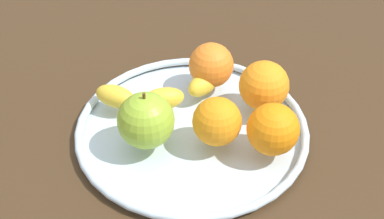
# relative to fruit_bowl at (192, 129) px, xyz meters

# --- Properties ---
(ground_plane) EXTENTS (1.68, 1.68, 0.04)m
(ground_plane) POSITION_rel_fruit_bowl_xyz_m (0.00, 0.00, -0.03)
(ground_plane) COLOR #3A2816
(fruit_bowl) EXTENTS (0.35, 0.35, 0.02)m
(fruit_bowl) POSITION_rel_fruit_bowl_xyz_m (0.00, 0.00, 0.00)
(fruit_bowl) COLOR silver
(fruit_bowl) RESTS_ON ground_plane
(banana) EXTENTS (0.22, 0.08, 0.03)m
(banana) POSITION_rel_fruit_bowl_xyz_m (-0.03, 0.07, 0.03)
(banana) COLOR yellow
(banana) RESTS_ON fruit_bowl
(apple) EXTENTS (0.08, 0.08, 0.09)m
(apple) POSITION_rel_fruit_bowl_xyz_m (-0.07, -0.02, 0.05)
(apple) COLOR #8CB32D
(apple) RESTS_ON fruit_bowl
(orange_front_right) EXTENTS (0.07, 0.07, 0.07)m
(orange_front_right) POSITION_rel_fruit_bowl_xyz_m (0.06, 0.09, 0.04)
(orange_front_right) COLOR orange
(orange_front_right) RESTS_ON fruit_bowl
(orange_front_left) EXTENTS (0.07, 0.07, 0.07)m
(orange_front_left) POSITION_rel_fruit_bowl_xyz_m (0.02, -0.04, 0.04)
(orange_front_left) COLOR orange
(orange_front_left) RESTS_ON fruit_bowl
(orange_back_right) EXTENTS (0.07, 0.07, 0.07)m
(orange_back_right) POSITION_rel_fruit_bowl_xyz_m (0.09, -0.08, 0.05)
(orange_back_right) COLOR orange
(orange_back_right) RESTS_ON fruit_bowl
(orange_center) EXTENTS (0.08, 0.08, 0.08)m
(orange_center) POSITION_rel_fruit_bowl_xyz_m (0.12, 0.01, 0.05)
(orange_center) COLOR orange
(orange_center) RESTS_ON fruit_bowl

